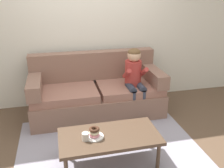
{
  "coord_description": "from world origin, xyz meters",
  "views": [
    {
      "loc": [
        -0.58,
        -2.8,
        1.98
      ],
      "look_at": [
        0.19,
        0.45,
        0.65
      ],
      "focal_mm": 39.23,
      "sensor_mm": 36.0,
      "label": 1
    }
  ],
  "objects_px": {
    "coffee_table": "(109,138)",
    "person_child": "(135,76)",
    "toy_controller": "(78,139)",
    "mug": "(85,137)",
    "donut": "(94,135)",
    "couch": "(97,93)"
  },
  "relations": [
    {
      "from": "person_child",
      "to": "toy_controller",
      "type": "distance_m",
      "value": 1.3
    },
    {
      "from": "person_child",
      "to": "couch",
      "type": "bearing_deg",
      "value": 159.9
    },
    {
      "from": "couch",
      "to": "mug",
      "type": "height_order",
      "value": "couch"
    },
    {
      "from": "person_child",
      "to": "mug",
      "type": "bearing_deg",
      "value": -129.48
    },
    {
      "from": "coffee_table",
      "to": "person_child",
      "type": "relative_size",
      "value": 1.05
    },
    {
      "from": "person_child",
      "to": "mug",
      "type": "height_order",
      "value": "person_child"
    },
    {
      "from": "person_child",
      "to": "toy_controller",
      "type": "bearing_deg",
      "value": -150.19
    },
    {
      "from": "person_child",
      "to": "mug",
      "type": "xyz_separation_m",
      "value": [
        -0.94,
        -1.14,
        -0.23
      ]
    },
    {
      "from": "donut",
      "to": "toy_controller",
      "type": "bearing_deg",
      "value": 104.78
    },
    {
      "from": "couch",
      "to": "donut",
      "type": "bearing_deg",
      "value": -101.03
    },
    {
      "from": "coffee_table",
      "to": "toy_controller",
      "type": "bearing_deg",
      "value": 120.37
    },
    {
      "from": "toy_controller",
      "to": "couch",
      "type": "bearing_deg",
      "value": 64.27
    },
    {
      "from": "couch",
      "to": "coffee_table",
      "type": "relative_size",
      "value": 1.81
    },
    {
      "from": "coffee_table",
      "to": "person_child",
      "type": "xyz_separation_m",
      "value": [
        0.66,
        1.1,
        0.31
      ]
    },
    {
      "from": "coffee_table",
      "to": "donut",
      "type": "xyz_separation_m",
      "value": [
        -0.17,
        -0.0,
        0.07
      ]
    },
    {
      "from": "person_child",
      "to": "donut",
      "type": "height_order",
      "value": "person_child"
    },
    {
      "from": "coffee_table",
      "to": "mug",
      "type": "xyz_separation_m",
      "value": [
        -0.28,
        -0.03,
        0.08
      ]
    },
    {
      "from": "donut",
      "to": "mug",
      "type": "distance_m",
      "value": 0.11
    },
    {
      "from": "donut",
      "to": "mug",
      "type": "bearing_deg",
      "value": -163.45
    },
    {
      "from": "donut",
      "to": "toy_controller",
      "type": "height_order",
      "value": "donut"
    },
    {
      "from": "person_child",
      "to": "donut",
      "type": "xyz_separation_m",
      "value": [
        -0.83,
        -1.11,
        -0.24
      ]
    },
    {
      "from": "mug",
      "to": "toy_controller",
      "type": "distance_m",
      "value": 0.71
    }
  ]
}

